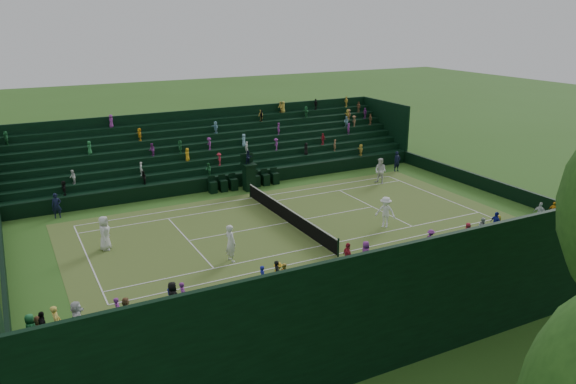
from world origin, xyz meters
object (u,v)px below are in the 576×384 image
at_px(player_near_west, 105,233).
at_px(player_near_east, 231,243).
at_px(player_far_east, 385,212).
at_px(tennis_net, 288,215).
at_px(umpire_chair, 249,173).
at_px(player_far_west, 381,171).

height_order(player_near_west, player_near_east, player_near_east).
bearing_deg(player_far_east, tennis_net, -162.23).
bearing_deg(player_near_west, umpire_chair, -38.08).
relative_size(tennis_net, player_far_west, 5.93).
distance_m(player_near_east, player_far_east, 10.14).
height_order(umpire_chair, player_near_west, umpire_chair).
relative_size(tennis_net, umpire_chair, 3.90).
xyz_separation_m(player_near_west, player_far_east, (4.32, 15.67, -0.01)).
xyz_separation_m(player_near_west, player_far_west, (-3.29, 20.93, 0.02)).
bearing_deg(player_far_west, player_far_east, -56.07).
bearing_deg(tennis_net, umpire_chair, 175.44).
xyz_separation_m(tennis_net, player_near_east, (3.65, -5.27, 0.49)).
bearing_deg(umpire_chair, player_near_west, -60.90).
height_order(tennis_net, umpire_chair, umpire_chair).
height_order(player_far_west, player_far_east, player_far_west).
relative_size(umpire_chair, player_near_west, 1.54).
relative_size(player_near_west, player_near_east, 0.96).
bearing_deg(player_near_west, player_far_west, -58.23).
height_order(umpire_chair, player_near_east, umpire_chair).
xyz_separation_m(tennis_net, player_near_west, (-0.95, -10.79, 0.44)).
bearing_deg(player_near_east, player_near_west, 38.98).
distance_m(tennis_net, player_near_east, 6.42).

